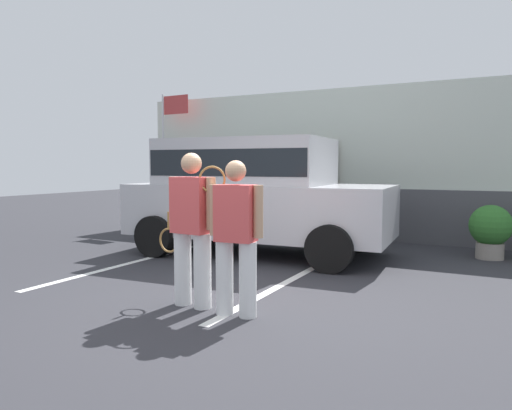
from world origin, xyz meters
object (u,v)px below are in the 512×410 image
Objects in this scene: parked_suv at (254,190)px; tennis_player_man at (192,228)px; flag_pole at (169,137)px; tennis_player_woman at (236,235)px; potted_plant_by_porch at (491,229)px.

parked_suv is 3.32m from tennis_player_man.
parked_suv is at bearing -69.74° from tennis_player_man.
flag_pole is at bearing 144.73° from parked_suv.
tennis_player_man is 7.08m from flag_pole.
flag_pole is (-3.52, 2.17, 1.15)m from parked_suv.
flag_pole is (-5.02, 5.42, 1.44)m from tennis_player_woman.
flag_pole reaches higher than parked_suv.
potted_plant_by_porch is (2.90, 4.62, -0.38)m from tennis_player_man.
parked_suv is 1.41× the size of flag_pole.
parked_suv is 2.73× the size of tennis_player_man.
tennis_player_man is at bearing -78.03° from parked_suv.
parked_suv reaches higher than tennis_player_woman.
tennis_player_man is 1.87× the size of potted_plant_by_porch.
parked_suv reaches higher than tennis_player_man.
potted_plant_by_porch is at bearing -5.67° from flag_pole.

